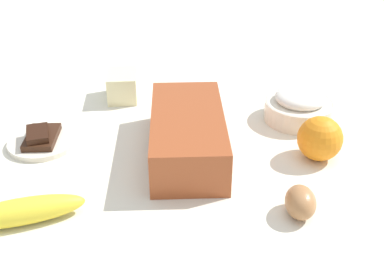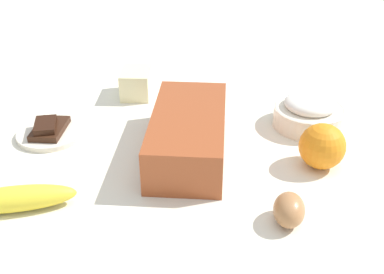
% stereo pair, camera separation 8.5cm
% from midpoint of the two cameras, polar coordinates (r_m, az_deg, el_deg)
% --- Properties ---
extents(ground_plane, '(2.40, 2.40, 0.02)m').
position_cam_midpoint_polar(ground_plane, '(0.88, -2.78, -2.89)').
color(ground_plane, silver).
extents(loaf_pan, '(0.29, 0.15, 0.08)m').
position_cam_midpoint_polar(loaf_pan, '(0.86, -3.36, 0.40)').
color(loaf_pan, '#9E4723').
rests_on(loaf_pan, ground_plane).
extents(flour_bowl, '(0.14, 0.14, 0.07)m').
position_cam_midpoint_polar(flour_bowl, '(1.00, 10.34, 3.58)').
color(flour_bowl, silver).
rests_on(flour_bowl, ground_plane).
extents(banana, '(0.10, 0.19, 0.04)m').
position_cam_midpoint_polar(banana, '(0.77, -22.91, -8.36)').
color(banana, yellow).
rests_on(banana, ground_plane).
extents(orange_fruit, '(0.08, 0.08, 0.08)m').
position_cam_midpoint_polar(orange_fruit, '(0.86, 12.42, -0.41)').
color(orange_fruit, orange).
rests_on(orange_fruit, ground_plane).
extents(butter_block, '(0.10, 0.07, 0.06)m').
position_cam_midpoint_polar(butter_block, '(1.09, -10.57, 6.00)').
color(butter_block, '#F4EDB2').
rests_on(butter_block, ground_plane).
extents(egg_near_butter, '(0.07, 0.05, 0.05)m').
position_cam_midpoint_polar(egg_near_butter, '(0.73, 9.61, -7.82)').
color(egg_near_butter, '#AD7547').
rests_on(egg_near_butter, ground_plane).
extents(chocolate_plate, '(0.13, 0.13, 0.03)m').
position_cam_midpoint_polar(chocolate_plate, '(0.96, -19.97, -0.42)').
color(chocolate_plate, silver).
rests_on(chocolate_plate, ground_plane).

